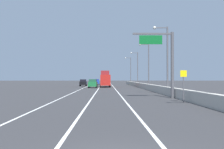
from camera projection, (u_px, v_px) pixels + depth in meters
The scene contains 16 objects.
ground_plane at pixel (108, 87), 71.15m from camera, with size 320.00×320.00×0.00m, color #2D2D30.
lane_stripe_left at pixel (83, 88), 62.03m from camera, with size 0.16×130.00×0.00m, color silver.
lane_stripe_center at pixel (99, 88), 62.11m from camera, with size 0.16×130.00×0.00m, color silver.
lane_stripe_right at pixel (114, 88), 62.18m from camera, with size 0.16×130.00×0.00m, color silver.
jersey_barrier_right at pixel (153, 88), 47.33m from camera, with size 0.60×120.00×1.10m, color #B2ADA3.
overhead_sign_gantry at pixel (166, 56), 31.26m from camera, with size 4.68×0.36×7.50m.
speed_advisory_sign at pixel (183, 84), 25.73m from camera, with size 0.60×0.11×3.00m.
lamp_post_right_second at pixel (166, 55), 38.40m from camera, with size 2.14×0.44×9.50m.
lamp_post_right_third at pixel (147, 63), 57.74m from camera, with size 2.14×0.44×9.50m.
lamp_post_right_fourth at pixel (137, 66), 77.07m from camera, with size 2.14×0.44×9.50m.
lamp_post_right_fifth at pixel (130, 69), 96.40m from camera, with size 2.14×0.44×9.50m.
car_yellow_0 at pixel (105, 82), 86.66m from camera, with size 1.92×4.28×1.86m.
car_green_1 at pixel (93, 84), 63.70m from camera, with size 2.07×4.08×1.98m.
car_black_2 at pixel (83, 83), 77.03m from camera, with size 1.92×4.09×1.88m.
car_blue_3 at pixel (96, 82), 91.38m from camera, with size 2.02×4.42×1.90m.
box_truck at pixel (105, 79), 69.09m from camera, with size 2.64×8.77×4.14m.
Camera 1 is at (-0.40, -7.19, 2.30)m, focal length 44.32 mm.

